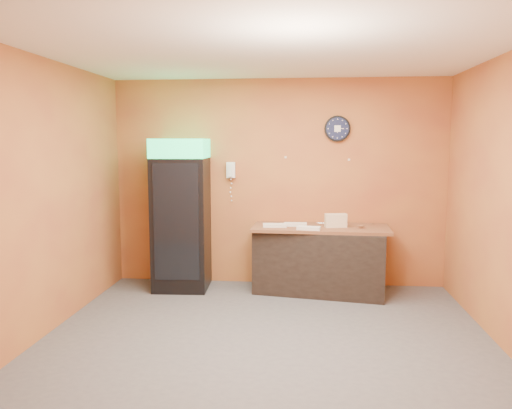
# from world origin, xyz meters

# --- Properties ---
(floor) EXTENTS (4.50, 4.50, 0.00)m
(floor) POSITION_xyz_m (0.00, 0.00, 0.00)
(floor) COLOR #47474C
(floor) RESTS_ON ground
(back_wall) EXTENTS (4.50, 0.02, 2.80)m
(back_wall) POSITION_xyz_m (0.00, 2.00, 1.40)
(back_wall) COLOR #BB7634
(back_wall) RESTS_ON floor
(left_wall) EXTENTS (0.02, 4.00, 2.80)m
(left_wall) POSITION_xyz_m (-2.25, 0.00, 1.40)
(left_wall) COLOR #BB7634
(left_wall) RESTS_ON floor
(right_wall) EXTENTS (0.02, 4.00, 2.80)m
(right_wall) POSITION_xyz_m (2.25, 0.00, 1.40)
(right_wall) COLOR #BB7634
(right_wall) RESTS_ON floor
(ceiling) EXTENTS (4.50, 4.00, 0.02)m
(ceiling) POSITION_xyz_m (0.00, 0.00, 2.80)
(ceiling) COLOR white
(ceiling) RESTS_ON back_wall
(beverage_cooler) EXTENTS (0.73, 0.75, 2.00)m
(beverage_cooler) POSITION_xyz_m (-1.27, 1.61, 0.98)
(beverage_cooler) COLOR black
(beverage_cooler) RESTS_ON floor
(prep_counter) EXTENTS (1.75, 0.99, 0.83)m
(prep_counter) POSITION_xyz_m (0.58, 1.63, 0.41)
(prep_counter) COLOR black
(prep_counter) RESTS_ON floor
(wall_clock) EXTENTS (0.35, 0.06, 0.35)m
(wall_clock) POSITION_xyz_m (0.79, 1.97, 2.13)
(wall_clock) COLOR black
(wall_clock) RESTS_ON back_wall
(wall_phone) EXTENTS (0.12, 0.10, 0.21)m
(wall_phone) POSITION_xyz_m (-0.64, 1.95, 1.57)
(wall_phone) COLOR white
(wall_phone) RESTS_ON back_wall
(butcher_paper) EXTENTS (1.79, 0.82, 0.04)m
(butcher_paper) POSITION_xyz_m (0.58, 1.63, 0.85)
(butcher_paper) COLOR brown
(butcher_paper) RESTS_ON prep_counter
(sub_roll_stack) EXTENTS (0.29, 0.15, 0.18)m
(sub_roll_stack) POSITION_xyz_m (0.77, 1.58, 0.96)
(sub_roll_stack) COLOR beige
(sub_roll_stack) RESTS_ON butcher_paper
(wrapped_sandwich_left) EXTENTS (0.31, 0.14, 0.04)m
(wrapped_sandwich_left) POSITION_xyz_m (-0.02, 1.53, 0.89)
(wrapped_sandwich_left) COLOR silver
(wrapped_sandwich_left) RESTS_ON butcher_paper
(wrapped_sandwich_mid) EXTENTS (0.31, 0.16, 0.04)m
(wrapped_sandwich_mid) POSITION_xyz_m (0.42, 1.36, 0.89)
(wrapped_sandwich_mid) COLOR silver
(wrapped_sandwich_mid) RESTS_ON butcher_paper
(wrapped_sandwich_right) EXTENTS (0.30, 0.12, 0.04)m
(wrapped_sandwich_right) POSITION_xyz_m (0.25, 1.63, 0.89)
(wrapped_sandwich_right) COLOR silver
(wrapped_sandwich_right) RESTS_ON butcher_paper
(kitchen_tool) EXTENTS (0.06, 0.06, 0.06)m
(kitchen_tool) POSITION_xyz_m (0.70, 1.83, 0.90)
(kitchen_tool) COLOR silver
(kitchen_tool) RESTS_ON butcher_paper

